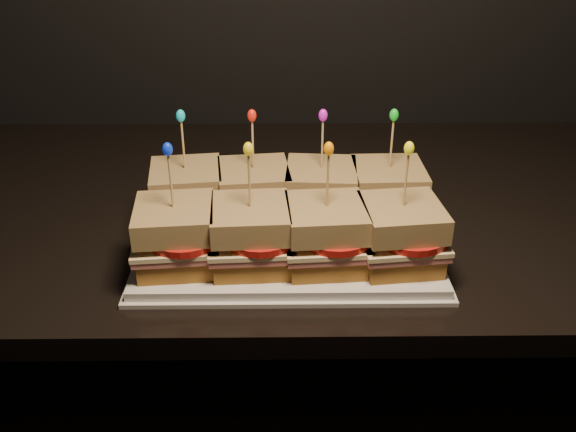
{
  "coord_description": "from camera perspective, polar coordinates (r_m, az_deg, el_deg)",
  "views": [
    {
      "loc": [
        0.62,
        0.78,
        1.33
      ],
      "look_at": [
        0.63,
        1.51,
        0.92
      ],
      "focal_mm": 40.0,
      "sensor_mm": 36.0,
      "label": 1
    }
  ],
  "objects": [
    {
      "name": "sandwich_0_frill",
      "position": [
        0.85,
        -9.52,
        8.78
      ],
      "size": [
        0.01,
        0.01,
        0.02
      ],
      "primitive_type": "ellipsoid",
      "color": "#12B0C9",
      "rests_on": "sandwich_0_pick"
    },
    {
      "name": "sandwich_1_bread_bot",
      "position": [
        0.9,
        -2.98,
        0.35
      ],
      "size": [
        0.1,
        0.1,
        0.03
      ],
      "primitive_type": "cube",
      "rotation": [
        0.0,
        0.0,
        0.11
      ],
      "color": "brown",
      "rests_on": "platter"
    },
    {
      "name": "sandwich_7_ham",
      "position": [
        0.81,
        9.91,
        -2.28
      ],
      "size": [
        0.11,
        0.11,
        0.01
      ],
      "primitive_type": "cube",
      "rotation": [
        0.0,
        0.0,
        0.11
      ],
      "color": "#C25551",
      "rests_on": "sandwich_7_bread_bot"
    },
    {
      "name": "sandwich_2_ham",
      "position": [
        0.9,
        2.92,
        1.33
      ],
      "size": [
        0.11,
        0.11,
        0.01
      ],
      "primitive_type": "cube",
      "rotation": [
        0.0,
        0.0,
        -0.07
      ],
      "color": "#C25551",
      "rests_on": "sandwich_2_bread_bot"
    },
    {
      "name": "sandwich_2_frill",
      "position": [
        0.85,
        3.14,
        8.94
      ],
      "size": [
        0.01,
        0.01,
        0.02
      ],
      "primitive_type": "ellipsoid",
      "color": "#CD16D4",
      "rests_on": "sandwich_2_pick"
    },
    {
      "name": "sandwich_4_frill",
      "position": [
        0.75,
        -10.66,
        5.85
      ],
      "size": [
        0.01,
        0.01,
        0.02
      ],
      "primitive_type": "ellipsoid",
      "color": "#0C2AD3",
      "rests_on": "sandwich_4_pick"
    },
    {
      "name": "sandwich_4_ham",
      "position": [
        0.81,
        -9.86,
        -2.4
      ],
      "size": [
        0.11,
        0.11,
        0.01
      ],
      "primitive_type": "cube",
      "rotation": [
        0.0,
        0.0,
        0.09
      ],
      "color": "#C25551",
      "rests_on": "sandwich_4_bread_bot"
    },
    {
      "name": "sandwich_3_frill",
      "position": [
        0.86,
        9.41,
        8.86
      ],
      "size": [
        0.01,
        0.01,
        0.02
      ],
      "primitive_type": "ellipsoid",
      "color": "green",
      "rests_on": "sandwich_3_pick"
    },
    {
      "name": "sandwich_7_bread_bot",
      "position": [
        0.82,
        9.81,
        -3.29
      ],
      "size": [
        0.1,
        0.1,
        0.03
      ],
      "primitive_type": "cube",
      "rotation": [
        0.0,
        0.0,
        0.11
      ],
      "color": "brown",
      "rests_on": "platter"
    },
    {
      "name": "sandwich_6_bread_top",
      "position": [
        0.78,
        3.44,
        -0.15
      ],
      "size": [
        0.1,
        0.1,
        0.03
      ],
      "primitive_type": "cube",
      "rotation": [
        0.0,
        0.0,
        0.08
      ],
      "color": "#57300C",
      "rests_on": "sandwich_6_tomato"
    },
    {
      "name": "sandwich_1_cheese",
      "position": [
        0.89,
        -3.02,
        1.7
      ],
      "size": [
        0.11,
        0.11,
        0.01
      ],
      "primitive_type": "cube",
      "rotation": [
        0.0,
        0.0,
        0.11
      ],
      "color": "beige",
      "rests_on": "sandwich_1_ham"
    },
    {
      "name": "sandwich_2_pick",
      "position": [
        0.86,
        3.06,
        6.13
      ],
      "size": [
        0.0,
        0.0,
        0.09
      ],
      "primitive_type": "cylinder",
      "color": "tan",
      "rests_on": "sandwich_2_bread_top"
    },
    {
      "name": "sandwich_5_pick",
      "position": [
        0.76,
        -3.45,
        2.85
      ],
      "size": [
        0.0,
        0.0,
        0.09
      ],
      "primitive_type": "cylinder",
      "color": "tan",
      "rests_on": "sandwich_5_bread_top"
    },
    {
      "name": "sandwich_6_cheese",
      "position": [
        0.8,
        3.38,
        -1.92
      ],
      "size": [
        0.11,
        0.11,
        0.01
      ],
      "primitive_type": "cube",
      "rotation": [
        0.0,
        0.0,
        0.08
      ],
      "color": "beige",
      "rests_on": "sandwich_6_ham"
    },
    {
      "name": "sandwich_0_ham",
      "position": [
        0.9,
        -8.88,
        1.26
      ],
      "size": [
        0.11,
        0.11,
        0.01
      ],
      "primitive_type": "cube",
      "rotation": [
        0.0,
        0.0,
        0.12
      ],
      "color": "#C25551",
      "rests_on": "sandwich_0_bread_bot"
    },
    {
      "name": "sandwich_3_bread_bot",
      "position": [
        0.91,
        8.7,
        0.41
      ],
      "size": [
        0.1,
        0.1,
        0.03
      ],
      "primitive_type": "cube",
      "rotation": [
        0.0,
        0.0,
        0.03
      ],
      "color": "brown",
      "rests_on": "platter"
    },
    {
      "name": "sandwich_7_frill",
      "position": [
        0.76,
        10.71,
        5.94
      ],
      "size": [
        0.01,
        0.01,
        0.02
      ],
      "primitive_type": "ellipsoid",
      "color": "yellow",
      "rests_on": "sandwich_7_pick"
    },
    {
      "name": "sandwich_0_bread_top",
      "position": [
        0.89,
        -9.05,
        3.26
      ],
      "size": [
        0.11,
        0.11,
        0.03
      ],
      "primitive_type": "cube",
      "rotation": [
        0.0,
        0.0,
        0.12
      ],
      "color": "#57300C",
      "rests_on": "sandwich_0_tomato"
    },
    {
      "name": "sandwich_4_cheese",
      "position": [
        0.81,
        -9.9,
        -1.97
      ],
      "size": [
        0.11,
        0.11,
        0.01
      ],
      "primitive_type": "cube",
      "rotation": [
        0.0,
        0.0,
        0.09
      ],
      "color": "beige",
      "rests_on": "sandwich_4_ham"
    },
    {
      "name": "sandwich_4_pick",
      "position": [
        0.77,
        -10.36,
        2.77
      ],
      "size": [
        0.0,
        0.0,
        0.09
      ],
      "primitive_type": "cylinder",
      "color": "tan",
      "rests_on": "sandwich_4_bread_top"
    },
    {
      "name": "sandwich_6_pick",
      "position": [
        0.76,
        3.54,
        2.88
      ],
      "size": [
        0.0,
        0.0,
        0.09
      ],
      "primitive_type": "cylinder",
      "color": "tan",
      "rests_on": "sandwich_6_bread_top"
    },
    {
      "name": "sandwich_7_tomato",
      "position": [
        0.8,
        10.91,
        -1.61
      ],
      "size": [
        0.09,
        0.09,
        0.01
      ],
      "primitive_type": "cylinder",
      "color": "red",
      "rests_on": "sandwich_7_cheese"
    },
    {
      "name": "sandwich_6_ham",
      "position": [
        0.8,
        3.37,
        -2.35
      ],
      "size": [
        0.11,
        0.11,
        0.01
      ],
      "primitive_type": "cube",
      "rotation": [
        0.0,
        0.0,
        0.08
      ],
      "color": "#C25551",
      "rests_on": "sandwich_6_bread_bot"
    },
    {
      "name": "sandwich_5_bread_bot",
      "position": [
        0.81,
        -3.25,
        -3.42
      ],
      "size": [
        0.1,
        0.1,
        0.03
      ],
      "primitive_type": "cube",
      "rotation": [
        0.0,
        0.0,
        0.06
      ],
      "color": "brown",
      "rests_on": "platter"
    },
    {
      "name": "sandwich_7_pick",
      "position": [
        0.77,
        10.41,
        2.87
      ],
      "size": [
        0.0,
        0.0,
        0.09
      ],
      "primitive_type": "cylinder",
      "color": "tan",
      "rests_on": "sandwich_7_bread_top"
    },
    {
      "name": "sandwich_1_bread_top",
      "position": [
        0.88,
        -3.06,
        3.33
      ],
      "size": [
        0.1,
        0.1,
        0.03
      ],
      "primitive_type": "cube",
      "rotation": [
        0.0,
        0.0,
        0.11
      ],
      "color": "#57300C",
      "rests_on": "sandwich_1_tomato"
    },
    {
      "name": "sandwich_1_frill",
      "position": [
        0.84,
        -3.23,
        8.91
      ],
      "size": [
        0.01,
        0.01,
        0.02
      ],
      "primitive_type": "ellipsoid",
      "color": "red",
      "rests_on": "sandwich_1_pick"
    },
    {
      "name": "platter",
      "position": [
        0.87,
        -0.0,
        -2.66
      ],
      "size": [
        0.39,
        0.24,
        0.02
      ],
      "primitive_type": "cube",
      "color": "silver",
      "rests_on": "granite_slab"
    },
    {
      "name": "sandwich_4_tomato",
      "position": [
        0.79,
        -9.15,
        -1.73
      ],
      "size": [
        0.09,
        0.09,
        0.01
      ],
      "primitive_type": "cylinder",
      "color": "red",
      "rests_on": "sandwich_4_cheese"
    },
    {
      "name": "platter_rim",
      "position": [
        0.87,
        -0.0,
        -3.0
      ],
      "size": [
        0.4,
        0.25,
        0.01
      ],
      "primitive_type": "cube",
      "color": "silver",
      "rests_on": "granite_slab"
    },
    {
      "name": "sandwich_6_tomato",
      "position": [
        0.79,
        4.29,
        -1.67
      ],
      "size": [
        0.09,
        0.09,
        0.01
      ],
      "primitive_type": "cylinder",
      "color": "red",
      "rests_on": "sandwich_6_cheese"
    },
    {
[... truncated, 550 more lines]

